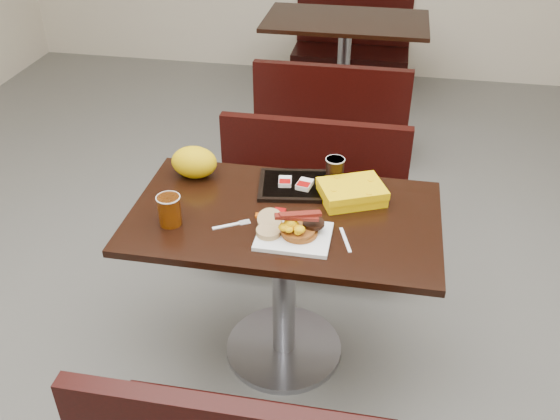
% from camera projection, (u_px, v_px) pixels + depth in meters
% --- Properties ---
extents(floor, '(6.00, 7.00, 0.01)m').
position_uv_depth(floor, '(284.00, 350.00, 2.81)').
color(floor, slate).
rests_on(floor, ground).
extents(table_near, '(1.20, 0.70, 0.75)m').
position_uv_depth(table_near, '(284.00, 287.00, 2.60)').
color(table_near, black).
rests_on(table_near, floor).
extents(bench_near_n, '(1.00, 0.46, 0.72)m').
position_uv_depth(bench_near_n, '(308.00, 202.00, 3.18)').
color(bench_near_n, black).
rests_on(bench_near_n, floor).
extents(table_far, '(1.20, 0.70, 0.75)m').
position_uv_depth(table_far, '(343.00, 68.00, 4.72)').
color(table_far, black).
rests_on(table_far, floor).
extents(bench_far_s, '(1.00, 0.46, 0.72)m').
position_uv_depth(bench_far_s, '(333.00, 107.00, 4.16)').
color(bench_far_s, black).
rests_on(bench_far_s, floor).
extents(bench_far_n, '(1.00, 0.46, 0.72)m').
position_uv_depth(bench_far_n, '(351.00, 41.00, 5.31)').
color(bench_far_n, black).
rests_on(bench_far_n, floor).
extents(platter, '(0.27, 0.21, 0.02)m').
position_uv_depth(platter, '(294.00, 236.00, 2.25)').
color(platter, white).
rests_on(platter, table_near).
extents(pancake_stack, '(0.17, 0.17, 0.03)m').
position_uv_depth(pancake_stack, '(300.00, 231.00, 2.25)').
color(pancake_stack, '#995019').
rests_on(pancake_stack, platter).
extents(sausage_patty, '(0.08, 0.08, 0.01)m').
position_uv_depth(sausage_patty, '(314.00, 223.00, 2.25)').
color(sausage_patty, black).
rests_on(sausage_patty, pancake_stack).
extents(scrambled_eggs, '(0.09, 0.08, 0.05)m').
position_uv_depth(scrambled_eggs, '(291.00, 224.00, 2.21)').
color(scrambled_eggs, '#FFA005').
rests_on(scrambled_eggs, pancake_stack).
extents(bacon_strips, '(0.17, 0.12, 0.01)m').
position_uv_depth(bacon_strips, '(297.00, 217.00, 2.20)').
color(bacon_strips, '#430408').
rests_on(bacon_strips, scrambled_eggs).
extents(muffin_bottom, '(0.10, 0.10, 0.02)m').
position_uv_depth(muffin_bottom, '(269.00, 232.00, 2.25)').
color(muffin_bottom, tan).
rests_on(muffin_bottom, platter).
extents(muffin_top, '(0.10, 0.10, 0.05)m').
position_uv_depth(muffin_top, '(270.00, 220.00, 2.29)').
color(muffin_top, tan).
rests_on(muffin_top, platter).
extents(coffee_cup_near, '(0.11, 0.11, 0.12)m').
position_uv_depth(coffee_cup_near, '(169.00, 210.00, 2.30)').
color(coffee_cup_near, '#7E3904').
rests_on(coffee_cup_near, table_near).
extents(fork, '(0.14, 0.10, 0.00)m').
position_uv_depth(fork, '(226.00, 226.00, 2.32)').
color(fork, white).
rests_on(fork, table_near).
extents(knife, '(0.06, 0.15, 0.00)m').
position_uv_depth(knife, '(345.00, 240.00, 2.25)').
color(knife, white).
rests_on(knife, table_near).
extents(condiment_syrup, '(0.04, 0.03, 0.01)m').
position_uv_depth(condiment_syrup, '(260.00, 215.00, 2.37)').
color(condiment_syrup, '#AF4207').
rests_on(condiment_syrup, table_near).
extents(condiment_ketchup, '(0.05, 0.04, 0.01)m').
position_uv_depth(condiment_ketchup, '(280.00, 211.00, 2.40)').
color(condiment_ketchup, '#8C0504').
rests_on(condiment_ketchup, table_near).
extents(tray, '(0.38, 0.30, 0.02)m').
position_uv_depth(tray, '(301.00, 185.00, 2.55)').
color(tray, black).
rests_on(tray, table_near).
extents(hashbrown_sleeve_left, '(0.06, 0.08, 0.02)m').
position_uv_depth(hashbrown_sleeve_left, '(285.00, 182.00, 2.54)').
color(hashbrown_sleeve_left, silver).
rests_on(hashbrown_sleeve_left, tray).
extents(hashbrown_sleeve_right, '(0.07, 0.09, 0.02)m').
position_uv_depth(hashbrown_sleeve_right, '(305.00, 184.00, 2.52)').
color(hashbrown_sleeve_right, silver).
rests_on(hashbrown_sleeve_right, tray).
extents(coffee_cup_far, '(0.09, 0.09, 0.10)m').
position_uv_depth(coffee_cup_far, '(335.00, 170.00, 2.54)').
color(coffee_cup_far, black).
rests_on(coffee_cup_far, tray).
extents(clamshell, '(0.30, 0.27, 0.07)m').
position_uv_depth(clamshell, '(352.00, 192.00, 2.46)').
color(clamshell, '#FBC204').
rests_on(clamshell, table_near).
extents(paper_bag, '(0.23, 0.19, 0.14)m').
position_uv_depth(paper_bag, '(194.00, 162.00, 2.59)').
color(paper_bag, '#EB9C07').
rests_on(paper_bag, table_near).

